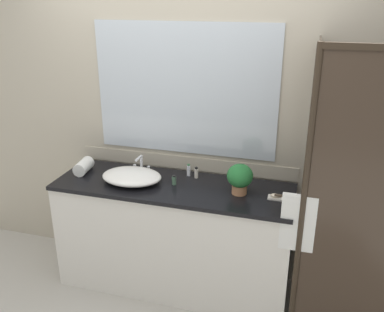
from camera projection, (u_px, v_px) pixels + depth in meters
The scene contains 12 objects.
ground_plane at pixel (175, 283), 3.46m from camera, with size 8.00×8.00×0.00m, color #B7B2A8.
wall_back_with_mirror at pixel (186, 120), 3.29m from camera, with size 4.40×0.06×2.60m.
vanity_cabinet at pixel (174, 236), 3.30m from camera, with size 1.80×0.58×0.90m.
shower_enclosure at pixel (357, 205), 2.59m from camera, with size 1.20×0.59×2.00m.
sink_basin at pixel (132, 176), 3.17m from camera, with size 0.46×0.34×0.09m, color white.
faucet at pixel (141, 167), 3.33m from camera, with size 0.17×0.12×0.15m.
potted_plant at pixel (240, 177), 2.96m from camera, with size 0.19×0.19×0.22m.
soap_dish at pixel (275, 197), 2.92m from camera, with size 0.10×0.07×0.04m.
amenity_bottle_shampoo at pixel (189, 170), 3.27m from camera, with size 0.03×0.03×0.10m.
amenity_bottle_conditioner at pixel (196, 173), 3.24m from camera, with size 0.03×0.03×0.09m.
amenity_bottle_lotion at pixel (174, 180), 3.13m from camera, with size 0.03×0.03×0.07m.
rolled_towel_near_edge at pixel (84, 166), 3.33m from camera, with size 0.10×0.10×0.20m, color white.
Camera 1 is at (0.93, -2.68, 2.24)m, focal length 39.07 mm.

